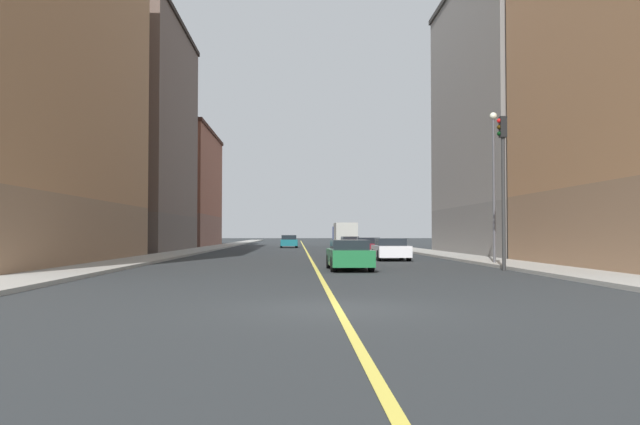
{
  "coord_description": "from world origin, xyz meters",
  "views": [
    {
      "loc": [
        -0.88,
        -13.89,
        1.61
      ],
      "look_at": [
        1.41,
        49.76,
        3.64
      ],
      "focal_mm": 36.65,
      "sensor_mm": 36.0,
      "label": 1
    }
  ],
  "objects_px": {
    "building_left_mid": "(532,116)",
    "traffic_light_left_near": "(503,172)",
    "car_green": "(349,255)",
    "building_right_midblock": "(119,136)",
    "car_teal": "(289,242)",
    "car_white": "(391,249)",
    "car_red": "(350,243)",
    "car_maroon": "(368,246)",
    "box_truck": "(345,234)",
    "building_right_distant": "(167,189)",
    "street_lamp_left_near": "(494,172)"
  },
  "relations": [
    {
      "from": "street_lamp_left_near",
      "to": "traffic_light_left_near",
      "type": "bearing_deg",
      "value": -102.43
    },
    {
      "from": "building_left_mid",
      "to": "traffic_light_left_near",
      "type": "distance_m",
      "value": 22.77
    },
    {
      "from": "street_lamp_left_near",
      "to": "car_white",
      "type": "xyz_separation_m",
      "value": [
        -4.24,
        6.62,
        -4.03
      ]
    },
    {
      "from": "traffic_light_left_near",
      "to": "car_teal",
      "type": "distance_m",
      "value": 46.48
    },
    {
      "from": "car_red",
      "to": "building_right_midblock",
      "type": "bearing_deg",
      "value": -162.26
    },
    {
      "from": "building_right_distant",
      "to": "car_maroon",
      "type": "height_order",
      "value": "building_right_distant"
    },
    {
      "from": "building_right_midblock",
      "to": "building_right_distant",
      "type": "height_order",
      "value": "building_right_midblock"
    },
    {
      "from": "building_left_mid",
      "to": "traffic_light_left_near",
      "type": "height_order",
      "value": "building_left_mid"
    },
    {
      "from": "traffic_light_left_near",
      "to": "car_green",
      "type": "relative_size",
      "value": 1.46
    },
    {
      "from": "building_right_midblock",
      "to": "building_left_mid",
      "type": "bearing_deg",
      "value": -17.69
    },
    {
      "from": "car_green",
      "to": "building_right_distant",
      "type": "bearing_deg",
      "value": 109.29
    },
    {
      "from": "building_left_mid",
      "to": "traffic_light_left_near",
      "type": "bearing_deg",
      "value": -113.35
    },
    {
      "from": "car_white",
      "to": "car_green",
      "type": "relative_size",
      "value": 0.98
    },
    {
      "from": "traffic_light_left_near",
      "to": "building_right_midblock",
      "type": "bearing_deg",
      "value": 128.7
    },
    {
      "from": "car_green",
      "to": "car_maroon",
      "type": "bearing_deg",
      "value": 81.4
    },
    {
      "from": "car_red",
      "to": "building_left_mid",
      "type": "bearing_deg",
      "value": -54.91
    },
    {
      "from": "building_left_mid",
      "to": "building_right_distant",
      "type": "distance_m",
      "value": 46.57
    },
    {
      "from": "street_lamp_left_near",
      "to": "car_green",
      "type": "relative_size",
      "value": 1.66
    },
    {
      "from": "box_truck",
      "to": "car_white",
      "type": "bearing_deg",
      "value": -90.02
    },
    {
      "from": "car_red",
      "to": "car_teal",
      "type": "xyz_separation_m",
      "value": [
        -6.19,
        7.8,
        0.05
      ]
    },
    {
      "from": "car_red",
      "to": "box_truck",
      "type": "height_order",
      "value": "box_truck"
    },
    {
      "from": "building_right_distant",
      "to": "car_white",
      "type": "bearing_deg",
      "value": -62.57
    },
    {
      "from": "building_left_mid",
      "to": "car_teal",
      "type": "distance_m",
      "value": 32.67
    },
    {
      "from": "car_green",
      "to": "car_teal",
      "type": "height_order",
      "value": "car_teal"
    },
    {
      "from": "car_maroon",
      "to": "box_truck",
      "type": "distance_m",
      "value": 27.52
    },
    {
      "from": "car_maroon",
      "to": "car_teal",
      "type": "xyz_separation_m",
      "value": [
        -6.24,
        24.09,
        0.05
      ]
    },
    {
      "from": "building_right_distant",
      "to": "car_teal",
      "type": "xyz_separation_m",
      "value": [
        14.93,
        -7.16,
        -6.36
      ]
    },
    {
      "from": "building_right_midblock",
      "to": "traffic_light_left_near",
      "type": "height_order",
      "value": "building_right_midblock"
    },
    {
      "from": "car_white",
      "to": "car_red",
      "type": "distance_m",
      "value": 26.29
    },
    {
      "from": "building_left_mid",
      "to": "car_white",
      "type": "relative_size",
      "value": 4.66
    },
    {
      "from": "building_right_midblock",
      "to": "building_right_distant",
      "type": "bearing_deg",
      "value": 90.0
    },
    {
      "from": "building_right_distant",
      "to": "car_red",
      "type": "height_order",
      "value": "building_right_distant"
    },
    {
      "from": "street_lamp_left_near",
      "to": "car_red",
      "type": "xyz_separation_m",
      "value": [
        -4.54,
        32.91,
        -4.04
      ]
    },
    {
      "from": "street_lamp_left_near",
      "to": "car_red",
      "type": "height_order",
      "value": "street_lamp_left_near"
    },
    {
      "from": "building_right_distant",
      "to": "car_red",
      "type": "relative_size",
      "value": 4.7
    },
    {
      "from": "traffic_light_left_near",
      "to": "street_lamp_left_near",
      "type": "xyz_separation_m",
      "value": [
        1.02,
        4.61,
        0.44
      ]
    },
    {
      "from": "building_right_midblock",
      "to": "building_right_distant",
      "type": "xyz_separation_m",
      "value": [
        0.0,
        21.72,
        -3.18
      ]
    },
    {
      "from": "building_right_distant",
      "to": "car_teal",
      "type": "distance_m",
      "value": 17.73
    },
    {
      "from": "building_right_midblock",
      "to": "traffic_light_left_near",
      "type": "xyz_separation_m",
      "value": [
        24.64,
        -30.76,
        -5.99
      ]
    },
    {
      "from": "street_lamp_left_near",
      "to": "building_left_mid",
      "type": "bearing_deg",
      "value": 63.69
    },
    {
      "from": "traffic_light_left_near",
      "to": "car_teal",
      "type": "xyz_separation_m",
      "value": [
        -9.71,
        45.32,
        -3.56
      ]
    },
    {
      "from": "street_lamp_left_near",
      "to": "building_right_distant",
      "type": "bearing_deg",
      "value": 118.19
    },
    {
      "from": "street_lamp_left_near",
      "to": "car_maroon",
      "type": "height_order",
      "value": "street_lamp_left_near"
    },
    {
      "from": "car_green",
      "to": "street_lamp_left_near",
      "type": "bearing_deg",
      "value": 26.59
    },
    {
      "from": "car_green",
      "to": "box_truck",
      "type": "distance_m",
      "value": 48.04
    },
    {
      "from": "traffic_light_left_near",
      "to": "car_red",
      "type": "relative_size",
      "value": 1.53
    },
    {
      "from": "building_right_midblock",
      "to": "box_truck",
      "type": "distance_m",
      "value": 29.28
    },
    {
      "from": "building_right_midblock",
      "to": "traffic_light_left_near",
      "type": "relative_size",
      "value": 3.08
    },
    {
      "from": "building_right_midblock",
      "to": "car_teal",
      "type": "relative_size",
      "value": 4.91
    },
    {
      "from": "building_left_mid",
      "to": "car_red",
      "type": "distance_m",
      "value": 23.38
    }
  ]
}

